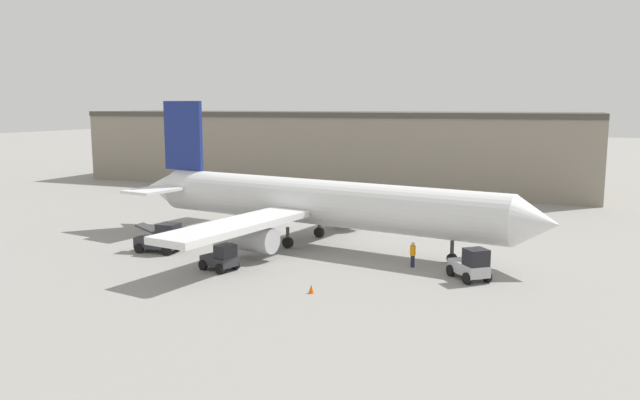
# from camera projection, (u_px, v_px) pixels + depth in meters

# --- Properties ---
(ground_plane) EXTENTS (400.00, 400.00, 0.00)m
(ground_plane) POSITION_uv_depth(u_px,v_px,m) (320.00, 245.00, 51.57)
(ground_plane) COLOR gray
(terminal_building) EXTENTS (73.00, 16.69, 10.51)m
(terminal_building) POSITION_uv_depth(u_px,v_px,m) (329.00, 148.00, 90.74)
(terminal_building) COLOR gray
(terminal_building) RESTS_ON ground_plane
(airplane) EXTENTS (38.64, 31.83, 11.81)m
(airplane) POSITION_uv_depth(u_px,v_px,m) (310.00, 202.00, 51.56)
(airplane) COLOR silver
(airplane) RESTS_ON ground_plane
(ground_crew_worker) EXTENTS (0.40, 0.40, 1.82)m
(ground_crew_worker) POSITION_uv_depth(u_px,v_px,m) (413.00, 254.00, 44.25)
(ground_crew_worker) COLOR #1E2338
(ground_crew_worker) RESTS_ON ground_plane
(baggage_tug) EXTENTS (3.19, 3.31, 2.23)m
(baggage_tug) POSITION_uv_depth(u_px,v_px,m) (471.00, 265.00, 40.96)
(baggage_tug) COLOR #B2B2B7
(baggage_tug) RESTS_ON ground_plane
(belt_loader_truck) EXTENTS (3.57, 2.09, 2.33)m
(belt_loader_truck) POSITION_uv_depth(u_px,v_px,m) (161.00, 239.00, 48.75)
(belt_loader_truck) COLOR #2D2D33
(belt_loader_truck) RESTS_ON ground_plane
(pushback_tug) EXTENTS (2.80, 2.32, 1.89)m
(pushback_tug) POSITION_uv_depth(u_px,v_px,m) (221.00, 258.00, 43.42)
(pushback_tug) COLOR #2D2D33
(pushback_tug) RESTS_ON ground_plane
(safety_cone_near) EXTENTS (0.36, 0.36, 0.55)m
(safety_cone_near) POSITION_uv_depth(u_px,v_px,m) (311.00, 289.00, 38.21)
(safety_cone_near) COLOR #EF590F
(safety_cone_near) RESTS_ON ground_plane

